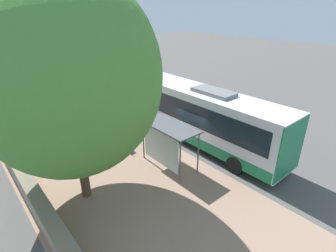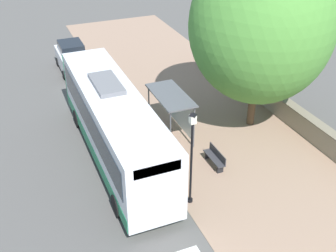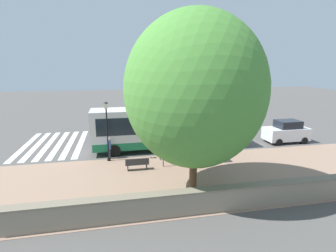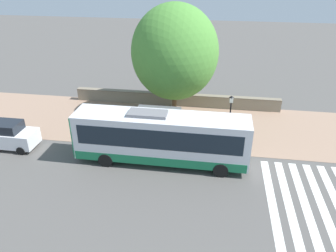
# 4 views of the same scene
# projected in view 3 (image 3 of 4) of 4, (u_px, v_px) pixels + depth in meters

# --- Properties ---
(ground_plane) EXTENTS (120.00, 120.00, 0.00)m
(ground_plane) POSITION_uv_depth(u_px,v_px,m) (172.00, 155.00, 21.18)
(ground_plane) COLOR #514F4C
(ground_plane) RESTS_ON ground
(sidewalk_plaza) EXTENTS (9.00, 44.00, 0.02)m
(sidewalk_plaza) POSITION_uv_depth(u_px,v_px,m) (187.00, 178.00, 16.88)
(sidewalk_plaza) COLOR #937560
(sidewalk_plaza) RESTS_ON ground
(crosswalk_stripes) EXTENTS (9.00, 5.25, 0.01)m
(crosswalk_stripes) POSITION_uv_depth(u_px,v_px,m) (54.00, 144.00, 24.00)
(crosswalk_stripes) COLOR silver
(crosswalk_stripes) RESTS_ON ground
(stone_wall) EXTENTS (0.60, 20.00, 1.22)m
(stone_wall) POSITION_uv_depth(u_px,v_px,m) (209.00, 200.00, 12.88)
(stone_wall) COLOR gray
(stone_wall) RESTS_ON ground
(bus) EXTENTS (2.60, 11.91, 3.81)m
(bus) POSITION_uv_depth(u_px,v_px,m) (164.00, 127.00, 22.24)
(bus) COLOR silver
(bus) RESTS_ON ground
(bus_shelter) EXTENTS (1.61, 3.43, 2.51)m
(bus_shelter) POSITION_uv_depth(u_px,v_px,m) (183.00, 136.00, 19.04)
(bus_shelter) COLOR #515459
(bus_shelter) RESTS_ON ground
(pedestrian) EXTENTS (0.34, 0.22, 1.67)m
(pedestrian) POSITION_uv_depth(u_px,v_px,m) (109.00, 147.00, 20.10)
(pedestrian) COLOR #2D3347
(pedestrian) RESTS_ON ground
(bench) EXTENTS (0.40, 1.62, 0.88)m
(bench) POSITION_uv_depth(u_px,v_px,m) (137.00, 164.00, 17.98)
(bench) COLOR #333338
(bench) RESTS_ON ground
(street_lamp_near) EXTENTS (0.28, 0.28, 4.53)m
(street_lamp_near) POSITION_uv_depth(u_px,v_px,m) (107.00, 127.00, 19.27)
(street_lamp_near) COLOR black
(street_lamp_near) RESTS_ON ground
(shade_tree) EXTENTS (7.45, 7.45, 9.88)m
(shade_tree) POSITION_uv_depth(u_px,v_px,m) (195.00, 91.00, 13.70)
(shade_tree) COLOR brown
(shade_tree) RESTS_ON ground
(parked_car_behind_bus) EXTENTS (2.00, 4.01, 2.09)m
(parked_car_behind_bus) POSITION_uv_depth(u_px,v_px,m) (286.00, 132.00, 24.51)
(parked_car_behind_bus) COLOR silver
(parked_car_behind_bus) RESTS_ON ground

